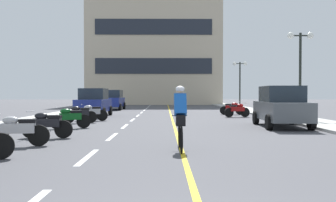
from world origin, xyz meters
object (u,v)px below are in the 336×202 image
at_px(street_lamp_mid, 300,55).
at_px(motorcycle_7, 237,110).
at_px(cyclist_rider, 180,116).
at_px(motorcycle_2, 18,130).
at_px(street_lamp_far, 240,73).
at_px(motorcycle_6, 92,112).
at_px(parked_car_mid, 94,102).
at_px(motorcycle_4, 70,118).
at_px(parked_car_far, 113,100).
at_px(parked_car_near, 281,106).
at_px(motorcycle_3, 47,124).
at_px(motorcycle_5, 80,114).
at_px(motorcycle_8, 232,108).

relative_size(street_lamp_mid, motorcycle_7, 2.85).
bearing_deg(cyclist_rider, motorcycle_2, 172.04).
distance_m(street_lamp_far, motorcycle_6, 20.53).
bearing_deg(motorcycle_2, motorcycle_7, 55.36).
relative_size(parked_car_mid, motorcycle_4, 2.57).
distance_m(parked_car_far, motorcycle_4, 18.05).
bearing_deg(parked_car_near, street_lamp_far, 83.27).
height_order(street_lamp_mid, motorcycle_3, street_lamp_mid).
relative_size(parked_car_mid, motorcycle_3, 2.47).
height_order(parked_car_far, motorcycle_7, parked_car_far).
xyz_separation_m(parked_car_mid, motorcycle_6, (0.64, -3.90, -0.44)).
height_order(street_lamp_far, cyclist_rider, street_lamp_far).
height_order(motorcycle_6, motorcycle_7, same).
distance_m(street_lamp_far, parked_car_near, 20.65).
bearing_deg(street_lamp_mid, motorcycle_6, -177.85).
height_order(street_lamp_mid, parked_car_mid, street_lamp_mid).
xyz_separation_m(parked_car_mid, motorcycle_5, (0.33, -5.37, -0.44)).
height_order(motorcycle_4, motorcycle_7, same).
distance_m(parked_car_mid, motorcycle_3, 11.54).
xyz_separation_m(parked_car_far, motorcycle_4, (0.75, -18.03, -0.44)).
bearing_deg(motorcycle_3, parked_car_mid, 93.34).
bearing_deg(motorcycle_5, street_lamp_far, 56.88).
height_order(parked_car_far, motorcycle_5, parked_car_far).
bearing_deg(cyclist_rider, parked_car_mid, 109.60).
height_order(motorcycle_5, cyclist_rider, cyclist_rider).
relative_size(parked_car_mid, motorcycle_6, 2.47).
height_order(motorcycle_3, motorcycle_8, same).
xyz_separation_m(street_lamp_mid, cyclist_rider, (-7.14, -10.59, -2.76)).
bearing_deg(motorcycle_5, motorcycle_6, 77.86).
height_order(parked_car_near, motorcycle_7, parked_car_near).
xyz_separation_m(motorcycle_4, cyclist_rider, (4.42, -5.84, 0.41)).
xyz_separation_m(parked_car_far, motorcycle_2, (0.65, -23.23, -0.44)).
xyz_separation_m(parked_car_far, motorcycle_6, (0.80, -13.71, -0.44)).
relative_size(parked_car_far, motorcycle_4, 2.58).
xyz_separation_m(motorcycle_2, motorcycle_7, (8.69, 12.58, 0.00)).
distance_m(parked_car_near, motorcycle_8, 9.50).
bearing_deg(motorcycle_6, motorcycle_4, -90.69).
bearing_deg(parked_car_mid, street_lamp_mid, -15.95).
bearing_deg(motorcycle_4, parked_car_mid, 94.10).
xyz_separation_m(motorcycle_2, cyclist_rider, (4.52, -0.63, 0.41)).
bearing_deg(motorcycle_6, parked_car_near, -21.70).
distance_m(parked_car_near, cyclist_rider, 8.08).
height_order(street_lamp_far, motorcycle_4, street_lamp_far).
distance_m(parked_car_far, motorcycle_6, 13.74).
xyz_separation_m(street_lamp_mid, parked_car_mid, (-12.15, 3.47, -2.73)).
xyz_separation_m(parked_car_far, motorcycle_3, (0.84, -21.32, -0.44)).
xyz_separation_m(parked_car_mid, motorcycle_3, (0.67, -11.52, -0.44)).
height_order(motorcycle_4, motorcycle_6, same).
distance_m(street_lamp_far, motorcycle_4, 24.20).
relative_size(parked_car_near, parked_car_mid, 1.02).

